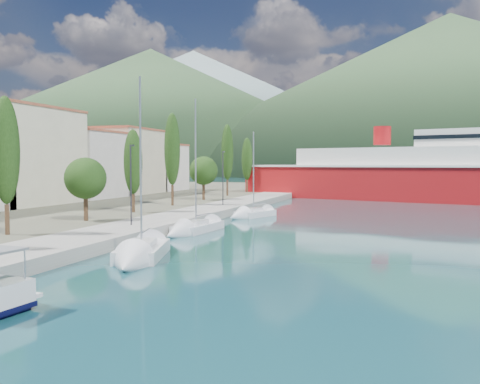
% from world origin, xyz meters
% --- Properties ---
extents(ground, '(1400.00, 1400.00, 0.00)m').
position_xyz_m(ground, '(0.00, 120.00, 0.00)').
color(ground, '#144249').
extents(quay, '(5.00, 88.00, 0.80)m').
position_xyz_m(quay, '(-9.00, 26.00, 0.40)').
color(quay, gray).
rests_on(quay, ground).
extents(town_buildings, '(9.20, 69.20, 11.30)m').
position_xyz_m(town_buildings, '(-32.00, 36.91, 5.57)').
color(town_buildings, beige).
rests_on(town_buildings, land_strip).
extents(tree_row, '(3.74, 64.76, 10.60)m').
position_xyz_m(tree_row, '(-14.54, 32.58, 5.67)').
color(tree_row, '#47301E').
rests_on(tree_row, land_strip).
extents(lamp_posts, '(0.15, 43.24, 6.06)m').
position_xyz_m(lamp_posts, '(-9.00, 15.24, 4.08)').
color(lamp_posts, '#2D2D33').
rests_on(lamp_posts, quay).
extents(sailboat_near, '(4.42, 8.17, 11.25)m').
position_xyz_m(sailboat_near, '(-3.24, 5.28, 0.30)').
color(sailboat_near, silver).
rests_on(sailboat_near, ground).
extents(sailboat_mid, '(2.74, 8.03, 11.35)m').
position_xyz_m(sailboat_mid, '(-5.28, 17.23, 0.28)').
color(sailboat_mid, silver).
rests_on(sailboat_mid, ground).
extents(sailboat_far, '(4.20, 6.76, 9.48)m').
position_xyz_m(sailboat_far, '(-4.48, 30.51, 0.27)').
color(sailboat_far, silver).
rests_on(sailboat_far, ground).
extents(ferry, '(60.57, 29.52, 11.82)m').
position_xyz_m(ferry, '(15.28, 62.66, 3.60)').
color(ferry, '#A01014').
rests_on(ferry, ground).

